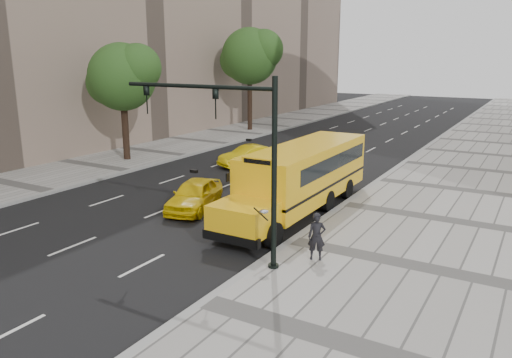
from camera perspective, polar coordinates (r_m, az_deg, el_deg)
The scene contains 12 objects.
ground at distance 26.72m, azimuth -2.13°, elevation -1.25°, with size 140.00×140.00×0.00m, color black.
sidewalk_museum at distance 22.87m, azimuth 24.24°, elevation -4.96°, with size 12.00×140.00×0.15m, color #9A9792.
sidewalk_far at distance 33.76m, azimuth -18.08°, elevation 1.41°, with size 6.00×140.00×0.15m, color #9A9792.
curb_museum at distance 24.13m, azimuth 10.00°, elevation -2.96°, with size 0.30×140.00×0.15m, color gray.
curb_far at distance 31.61m, azimuth -14.45°, elevation 0.84°, with size 0.30×140.00×0.15m, color gray.
tree_b at distance 34.35m, azimuth -14.97°, elevation 11.27°, with size 4.97×4.42×7.84m.
tree_c at distance 47.14m, azimuth -0.62°, elevation 13.91°, with size 5.81×5.17×9.52m.
school_bus at distance 22.97m, azimuth 5.41°, elevation 0.70°, with size 2.96×11.56×3.19m.
taxi_near at distance 23.34m, azimuth -7.04°, elevation -1.80°, with size 1.68×4.17×1.42m, color yellow.
taxi_far at distance 32.33m, azimuth -0.83°, elevation 2.65°, with size 1.41×4.04×1.33m, color yellow.
pedestrian at distance 17.29m, azimuth 6.95°, elevation -6.55°, with size 0.60×0.40×1.66m, color black.
traffic_signal at distance 16.40m, azimuth -2.22°, elevation 3.71°, with size 6.18×0.36×6.40m.
Camera 1 is at (13.91, -21.71, 7.01)m, focal length 35.00 mm.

